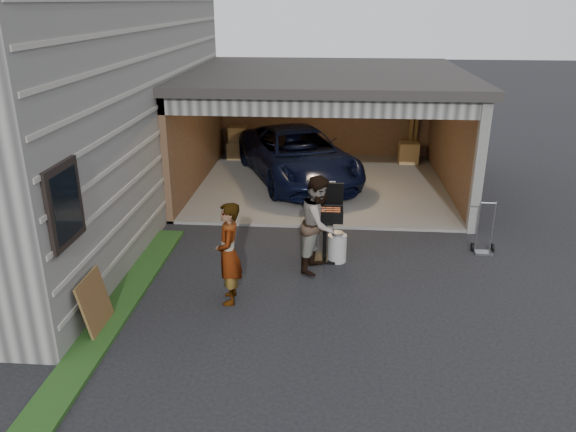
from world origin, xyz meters
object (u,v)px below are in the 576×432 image
object	(u,v)px
bbq_grill	(325,217)
plywood_panel	(95,303)
man	(319,224)
woman	(229,254)
minivan	(298,157)
hand_truck	(484,243)
propane_tank	(337,248)

from	to	relation	value
bbq_grill	plywood_panel	distance (m)	4.20
bbq_grill	plywood_panel	xyz separation A→B (m)	(-3.24, -2.64, -0.42)
man	woman	bearing A→B (deg)	151.59
minivan	man	bearing A→B (deg)	-103.80
hand_truck	man	bearing A→B (deg)	-162.34
propane_tank	hand_truck	world-z (taller)	hand_truck
minivan	propane_tank	bearing A→B (deg)	-99.35
hand_truck	plywood_panel	bearing A→B (deg)	-152.34
minivan	woman	distance (m)	6.35
propane_tank	hand_truck	xyz separation A→B (m)	(2.77, 0.60, -0.06)
propane_tank	hand_truck	size ratio (longest dim) A/B	0.51
woman	propane_tank	distance (m)	2.40
woman	bbq_grill	xyz separation A→B (m)	(1.46, 1.67, 0.02)
woman	minivan	bearing A→B (deg)	165.90
plywood_panel	hand_truck	xyz separation A→B (m)	(6.24, 3.17, -0.23)
minivan	propane_tank	distance (m)	4.84
man	propane_tank	bearing A→B (deg)	-24.78
minivan	man	size ratio (longest dim) A/B	2.80
woman	hand_truck	xyz separation A→B (m)	(4.46, 2.20, -0.63)
bbq_grill	propane_tank	xyz separation A→B (m)	(0.23, -0.07, -0.58)
plywood_panel	bbq_grill	bearing A→B (deg)	39.13
woman	plywood_panel	size ratio (longest dim) A/B	1.93
minivan	plywood_panel	bearing A→B (deg)	-130.17
minivan	hand_truck	size ratio (longest dim) A/B	4.82
propane_tank	man	bearing A→B (deg)	-133.69
man	hand_truck	bearing A→B (deg)	-54.16
man	plywood_panel	world-z (taller)	man
bbq_grill	propane_tank	distance (m)	0.63
propane_tank	plywood_panel	size ratio (longest dim) A/B	0.60
woman	bbq_grill	bearing A→B (deg)	130.73
bbq_grill	hand_truck	xyz separation A→B (m)	(3.00, 0.53, -0.65)
bbq_grill	minivan	bearing A→B (deg)	99.64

